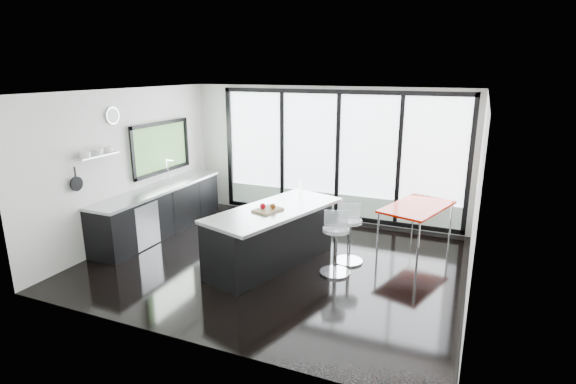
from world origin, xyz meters
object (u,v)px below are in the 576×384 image
at_px(bar_stool_near, 335,251).
at_px(bar_stool_far, 349,241).
at_px(red_table, 416,227).
at_px(island, 271,235).

distance_m(bar_stool_near, bar_stool_far, 0.52).
bearing_deg(red_table, bar_stool_near, -122.17).
relative_size(island, bar_stool_far, 3.43).
xyz_separation_m(bar_stool_near, red_table, (1.01, 1.60, 0.01)).
height_order(bar_stool_near, bar_stool_far, bar_stool_near).
distance_m(bar_stool_far, red_table, 1.43).
xyz_separation_m(bar_stool_far, red_table, (0.93, 1.09, 0.02)).
bearing_deg(island, bar_stool_near, 2.85).
bearing_deg(bar_stool_far, red_table, 29.72).
relative_size(island, bar_stool_near, 3.37).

